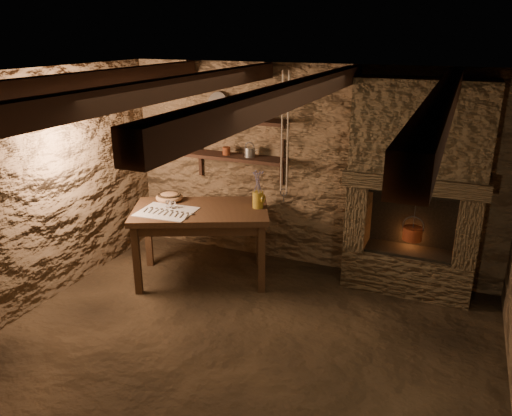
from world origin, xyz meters
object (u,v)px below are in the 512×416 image
at_px(stoneware_jug, 258,192).
at_px(wooden_bowl, 169,197).
at_px(iron_stockpot, 242,110).
at_px(red_pot, 413,233).
at_px(work_table, 202,241).

bearing_deg(stoneware_jug, wooden_bowl, 175.55).
height_order(iron_stockpot, red_pot, iron_stockpot).
bearing_deg(wooden_bowl, iron_stockpot, 40.82).
relative_size(work_table, red_pot, 3.18).
height_order(work_table, red_pot, red_pot).
xyz_separation_m(stoneware_jug, iron_stockpot, (-0.38, 0.42, 0.83)).
xyz_separation_m(stoneware_jug, wooden_bowl, (-1.06, -0.17, -0.15)).
distance_m(stoneware_jug, wooden_bowl, 1.08).
xyz_separation_m(wooden_bowl, red_pot, (2.72, 0.46, -0.19)).
height_order(stoneware_jug, red_pot, stoneware_jug).
relative_size(iron_stockpot, red_pot, 0.49).
bearing_deg(work_table, iron_stockpot, 49.49).
bearing_deg(stoneware_jug, work_table, -167.69).
distance_m(wooden_bowl, iron_stockpot, 1.32).
bearing_deg(iron_stockpot, work_table, -106.25).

